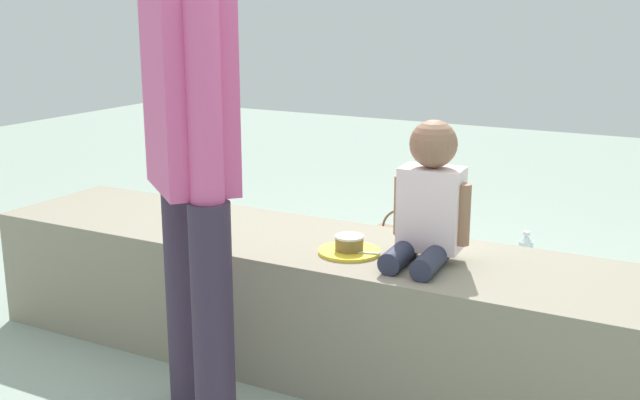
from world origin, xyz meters
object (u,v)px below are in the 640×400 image
Objects in this scene: party_cup_red at (314,241)px; handbag_black_leather at (354,277)px; child_seated at (429,200)px; handbag_brown_canvas at (401,249)px; water_bottle_near_gift at (525,256)px; cake_box_white at (478,324)px; gift_bag at (184,230)px; cake_plate at (349,247)px; adult_standing at (190,119)px.

party_cup_red is 0.82m from handbag_black_leather.
handbag_brown_canvas is at bearing 116.27° from child_seated.
water_bottle_near_gift reaches higher than cake_box_white.
gift_bag reaches higher than water_bottle_near_gift.
handbag_brown_canvas reaches higher than party_cup_red.
cake_plate reaches higher than handbag_brown_canvas.
handbag_brown_canvas is at bearing 20.29° from gift_bag.
party_cup_red is (-0.59, 1.82, -0.95)m from adult_standing.
water_bottle_near_gift reaches higher than party_cup_red.
water_bottle_near_gift is at bearing 52.01° from handbag_black_leather.
cake_plate is 1.29m from handbag_brown_canvas.
adult_standing reaches higher than cake_box_white.
water_bottle_near_gift is 1.14m from party_cup_red.
water_bottle_near_gift is (0.29, 1.40, -0.39)m from cake_plate.
handbag_brown_canvas is (-0.58, -0.20, 0.00)m from water_bottle_near_gift.
child_seated is at bearing -63.73° from handbag_brown_canvas.
handbag_black_leather is (-0.61, 0.10, 0.07)m from cake_box_white.
gift_bag is 1.77m from water_bottle_near_gift.
adult_standing is 0.80m from cake_plate.
water_bottle_near_gift is at bearing 7.09° from party_cup_red.
cake_box_white is (0.02, -0.85, -0.04)m from water_bottle_near_gift.
handbag_black_leather is (-0.59, -0.75, 0.03)m from water_bottle_near_gift.
water_bottle_near_gift is 0.62m from handbag_brown_canvas.
gift_bag reaches higher than party_cup_red.
handbag_black_leather is at bearing 133.60° from child_seated.
gift_bag is (-1.64, 0.74, -0.52)m from child_seated.
child_seated is 2.16× the size of cake_plate.
adult_standing is at bearing -129.98° from child_seated.
gift_bag is at bearing -139.22° from party_cup_red.
cake_plate is at bearing -168.46° from child_seated.
adult_standing is 5.22× the size of handbag_brown_canvas.
adult_standing is 4.54× the size of gift_bag.
handbag_brown_canvas reaches higher than water_bottle_near_gift.
water_bottle_near_gift is at bearing 78.26° from cake_plate.
handbag_brown_canvas is (-0.61, 0.65, 0.04)m from cake_box_white.
gift_bag is 1.10× the size of cake_box_white.
child_seated is 0.99m from handbag_black_leather.
child_seated is 1.76m from party_cup_red.
party_cup_red is 0.35× the size of handbag_brown_canvas.
cake_plate is at bearing -76.26° from handbag_brown_canvas.
cake_box_white is (1.15, -0.71, 0.01)m from party_cup_red.
water_bottle_near_gift is 0.70× the size of cake_box_white.
child_seated reaches higher than handbag_black_leather.
cake_plate reaches higher than handbag_black_leather.
party_cup_red is (0.54, 0.46, -0.11)m from gift_bag.
gift_bag is at bearing 149.85° from cake_plate.
handbag_black_leather is at bearing -127.99° from water_bottle_near_gift.
handbag_brown_canvas is at bearing 133.21° from cake_box_white.
water_bottle_near_gift is 2.09× the size of party_cup_red.
cake_box_white is at bearing 84.82° from child_seated.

